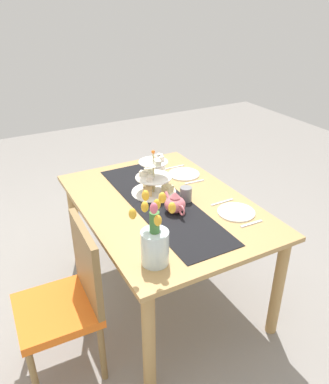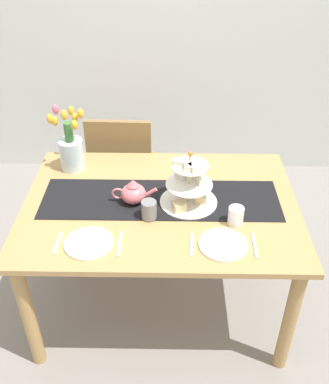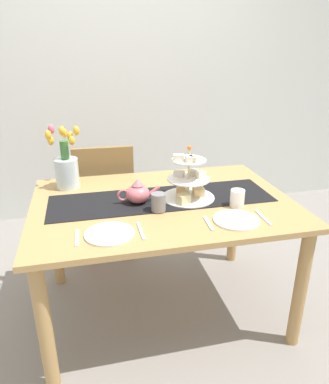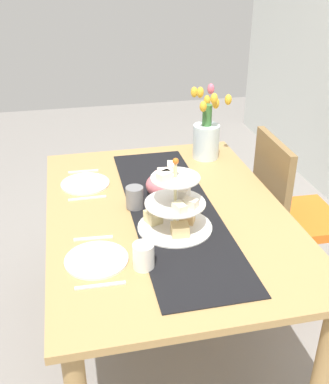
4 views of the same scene
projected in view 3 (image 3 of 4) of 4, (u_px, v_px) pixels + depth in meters
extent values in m
plane|color=gray|center=(163.00, 308.00, 2.28)|extent=(8.00, 8.00, 0.00)
cube|color=silver|center=(123.00, 76.00, 3.24)|extent=(6.00, 0.08, 2.60)
cube|color=tan|center=(163.00, 203.00, 2.00)|extent=(1.44, 1.01, 0.03)
cylinder|color=tan|center=(45.00, 330.00, 1.62)|extent=(0.07, 0.07, 0.72)
cylinder|color=tan|center=(300.00, 289.00, 1.89)|extent=(0.07, 0.07, 0.72)
cylinder|color=tan|center=(55.00, 237.00, 2.40)|extent=(0.07, 0.07, 0.72)
cylinder|color=tan|center=(234.00, 218.00, 2.67)|extent=(0.07, 0.07, 0.72)
cylinder|color=olive|center=(127.00, 215.00, 3.07)|extent=(0.04, 0.04, 0.41)
cylinder|color=olive|center=(84.00, 219.00, 3.00)|extent=(0.04, 0.04, 0.41)
cylinder|color=olive|center=(132.00, 235.00, 2.74)|extent=(0.04, 0.04, 0.41)
cylinder|color=olive|center=(84.00, 240.00, 2.68)|extent=(0.04, 0.04, 0.41)
cube|color=orange|center=(105.00, 200.00, 2.79)|extent=(0.43, 0.43, 0.05)
cube|color=olive|center=(104.00, 178.00, 2.52)|extent=(0.42, 0.05, 0.45)
cube|color=black|center=(162.00, 199.00, 2.02)|extent=(1.25, 0.36, 0.00)
cylinder|color=beige|center=(189.00, 174.00, 1.97)|extent=(0.01, 0.01, 0.28)
cylinder|color=white|center=(188.00, 197.00, 2.03)|extent=(0.30, 0.30, 0.01)
cylinder|color=white|center=(188.00, 179.00, 1.98)|extent=(0.24, 0.24, 0.01)
cylinder|color=white|center=(189.00, 160.00, 1.94)|extent=(0.19, 0.19, 0.01)
cube|color=#E2C282|center=(199.00, 192.00, 2.03)|extent=(0.07, 0.07, 0.05)
cube|color=#ECBB76|center=(182.00, 189.00, 2.06)|extent=(0.07, 0.07, 0.05)
cube|color=beige|center=(183.00, 199.00, 1.93)|extent=(0.08, 0.08, 0.05)
cube|color=#EAE7C5|center=(200.00, 175.00, 2.00)|extent=(0.07, 0.05, 0.03)
cube|color=beige|center=(194.00, 172.00, 2.03)|extent=(0.07, 0.06, 0.03)
cube|color=silver|center=(179.00, 174.00, 2.01)|extent=(0.07, 0.06, 0.03)
cube|color=beige|center=(179.00, 158.00, 1.92)|extent=(0.06, 0.05, 0.03)
cube|color=#F3DFCA|center=(189.00, 159.00, 1.90)|extent=(0.04, 0.06, 0.03)
cube|color=beige|center=(194.00, 159.00, 1.90)|extent=(0.06, 0.07, 0.03)
sphere|color=orange|center=(189.00, 148.00, 1.92)|extent=(0.02, 0.02, 0.02)
ellipsoid|color=#D66B75|center=(138.00, 194.00, 1.95)|extent=(0.13, 0.13, 0.10)
cone|color=#D66B75|center=(138.00, 182.00, 1.92)|extent=(0.06, 0.06, 0.04)
cylinder|color=#D66B75|center=(154.00, 191.00, 1.96)|extent=(0.07, 0.02, 0.06)
torus|color=#D66B75|center=(123.00, 195.00, 1.93)|extent=(0.07, 0.01, 0.07)
cylinder|color=silver|center=(67.00, 173.00, 2.15)|extent=(0.14, 0.14, 0.18)
cylinder|color=#3D7538|center=(65.00, 151.00, 2.10)|extent=(0.05, 0.05, 0.12)
ellipsoid|color=yellow|center=(76.00, 131.00, 2.08)|extent=(0.04, 0.04, 0.06)
ellipsoid|color=yellow|center=(70.00, 136.00, 2.11)|extent=(0.04, 0.04, 0.06)
ellipsoid|color=yellow|center=(64.00, 133.00, 2.17)|extent=(0.04, 0.04, 0.06)
ellipsoid|color=#E5607A|center=(51.00, 129.00, 2.07)|extent=(0.04, 0.04, 0.06)
ellipsoid|color=yellow|center=(51.00, 141.00, 2.08)|extent=(0.04, 0.04, 0.06)
ellipsoid|color=yellow|center=(48.00, 135.00, 2.00)|extent=(0.04, 0.04, 0.06)
ellipsoid|color=yellow|center=(62.00, 131.00, 2.01)|extent=(0.04, 0.04, 0.06)
ellipsoid|color=yellow|center=(72.00, 141.00, 2.05)|extent=(0.04, 0.04, 0.06)
cylinder|color=white|center=(110.00, 234.00, 1.63)|extent=(0.23, 0.23, 0.01)
cube|color=silver|center=(77.00, 238.00, 1.60)|extent=(0.02, 0.15, 0.01)
cube|color=silver|center=(141.00, 231.00, 1.66)|extent=(0.02, 0.17, 0.01)
cylinder|color=white|center=(236.00, 220.00, 1.76)|extent=(0.23, 0.23, 0.01)
cube|color=silver|center=(208.00, 223.00, 1.73)|extent=(0.03, 0.15, 0.01)
cube|color=silver|center=(263.00, 217.00, 1.80)|extent=(0.02, 0.17, 0.01)
cylinder|color=slate|center=(158.00, 202.00, 1.85)|extent=(0.08, 0.08, 0.09)
cylinder|color=white|center=(237.00, 198.00, 1.91)|extent=(0.08, 0.08, 0.09)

